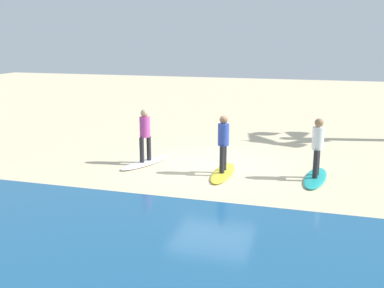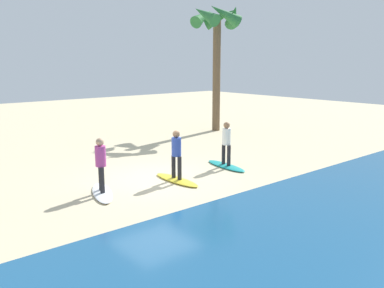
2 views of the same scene
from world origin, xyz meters
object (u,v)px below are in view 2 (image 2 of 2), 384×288
(surfer_yellow, at_px, (176,151))
(surfboard_yellow, at_px, (177,180))
(palm_tree, at_px, (217,29))
(surfer_white, at_px, (101,161))
(surfboard_white, at_px, (102,193))
(surfboard_teal, at_px, (226,166))
(surfer_teal, at_px, (226,140))

(surfer_yellow, bearing_deg, surfboard_yellow, 0.00)
(surfboard_yellow, bearing_deg, palm_tree, 128.74)
(surfboard_yellow, distance_m, surfer_white, 2.77)
(surfer_white, bearing_deg, surfboard_white, -90.00)
(surfboard_teal, relative_size, surfer_yellow, 1.28)
(surfboard_yellow, distance_m, palm_tree, 11.87)
(surfboard_teal, bearing_deg, surfer_teal, -90.70)
(surfboard_teal, height_order, palm_tree, palm_tree)
(surfboard_yellow, height_order, surfer_white, surfer_white)
(surfboard_teal, xyz_separation_m, palm_tree, (-5.47, -6.35, 5.67))
(surfboard_white, xyz_separation_m, surfer_white, (0.00, 0.00, 0.99))
(surfer_teal, height_order, surfer_white, same)
(surfer_teal, distance_m, surfer_yellow, 2.60)
(surfboard_teal, height_order, surfboard_yellow, same)
(surfer_teal, bearing_deg, surfboard_teal, 172.87)
(surfboard_teal, bearing_deg, surfer_white, -85.10)
(surfer_yellow, height_order, surfer_white, same)
(surfer_teal, xyz_separation_m, surfboard_yellow, (2.59, 0.26, -0.99))
(surfboard_yellow, height_order, surfer_yellow, surfer_yellow)
(palm_tree, bearing_deg, surfer_yellow, 39.37)
(surfboard_teal, relative_size, surfboard_yellow, 1.00)
(palm_tree, bearing_deg, surfboard_white, 30.35)
(surfer_teal, distance_m, palm_tree, 9.60)
(surfboard_yellow, bearing_deg, surfer_white, -99.42)
(surfboard_teal, xyz_separation_m, surfboard_white, (5.14, -0.14, 0.00))
(surfer_yellow, bearing_deg, surfboard_white, -8.79)
(surfboard_teal, xyz_separation_m, surfer_yellow, (2.59, 0.26, 0.99))
(surfboard_teal, xyz_separation_m, surfer_teal, (0.00, -0.00, 0.99))
(surfer_yellow, distance_m, surfer_white, 2.59)
(surfboard_yellow, bearing_deg, surfer_yellow, -0.00)
(surfboard_white, bearing_deg, surfboard_yellow, 102.30)
(surfer_white, bearing_deg, surfboard_yellow, 171.21)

